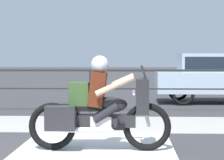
% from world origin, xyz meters
% --- Properties ---
extents(ground_plane, '(120.00, 120.00, 0.00)m').
position_xyz_m(ground_plane, '(0.00, 0.00, 0.00)').
color(ground_plane, '#38383A').
extents(sidewalk_band, '(44.00, 2.40, 0.01)m').
position_xyz_m(sidewalk_band, '(0.00, 3.40, 0.01)').
color(sidewalk_band, '#A8A59E').
rests_on(sidewalk_band, ground).
extents(fence_railing, '(36.00, 0.05, 1.20)m').
position_xyz_m(fence_railing, '(0.00, 5.49, 0.94)').
color(fence_railing, '#232326').
rests_on(fence_railing, ground).
extents(motorcycle, '(2.35, 0.76, 1.56)m').
position_xyz_m(motorcycle, '(0.60, 0.56, 0.69)').
color(motorcycle, black).
rests_on(motorcycle, ground).
extents(parked_car, '(4.29, 1.73, 1.65)m').
position_xyz_m(parked_car, '(4.03, 8.12, 0.94)').
color(parked_car, '#9EB2C6').
rests_on(parked_car, ground).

